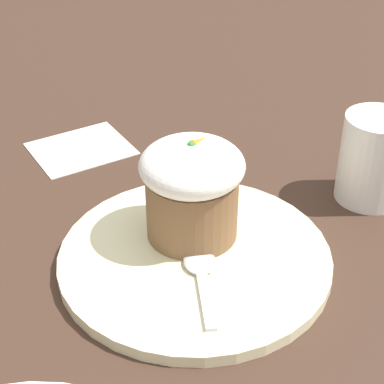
# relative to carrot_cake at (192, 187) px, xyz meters

# --- Properties ---
(ground_plane) EXTENTS (4.00, 4.00, 0.00)m
(ground_plane) POSITION_rel_carrot_cake_xyz_m (-0.02, -0.02, -0.07)
(ground_plane) COLOR #3D281E
(dessert_plate) EXTENTS (0.26, 0.26, 0.01)m
(dessert_plate) POSITION_rel_carrot_cake_xyz_m (-0.02, -0.02, -0.06)
(dessert_plate) COLOR beige
(dessert_plate) RESTS_ON ground_plane
(carrot_cake) EXTENTS (0.10, 0.10, 0.10)m
(carrot_cake) POSITION_rel_carrot_cake_xyz_m (0.00, 0.00, 0.00)
(carrot_cake) COLOR brown
(carrot_cake) RESTS_ON dessert_plate
(spoon) EXTENTS (0.09, 0.09, 0.01)m
(spoon) POSITION_rel_carrot_cake_xyz_m (-0.04, -0.05, -0.05)
(spoon) COLOR silver
(spoon) RESTS_ON dessert_plate
(coffee_cup) EXTENTS (0.10, 0.07, 0.10)m
(coffee_cup) POSITION_rel_carrot_cake_xyz_m (0.19, -0.09, -0.02)
(coffee_cup) COLOR white
(coffee_cup) RESTS_ON ground_plane
(paper_napkin) EXTENTS (0.14, 0.13, 0.00)m
(paper_napkin) POSITION_rel_carrot_cake_xyz_m (0.05, 0.23, -0.06)
(paper_napkin) COLOR white
(paper_napkin) RESTS_ON ground_plane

